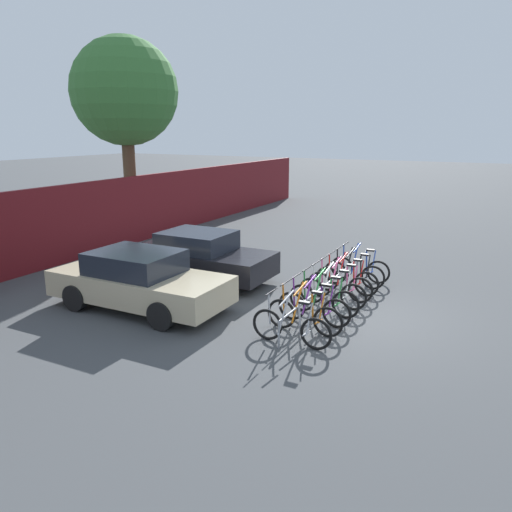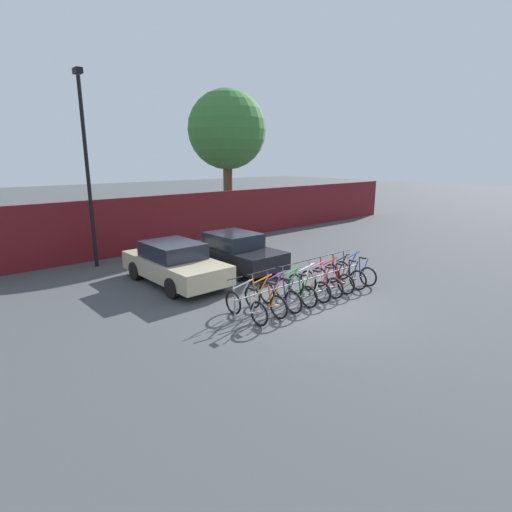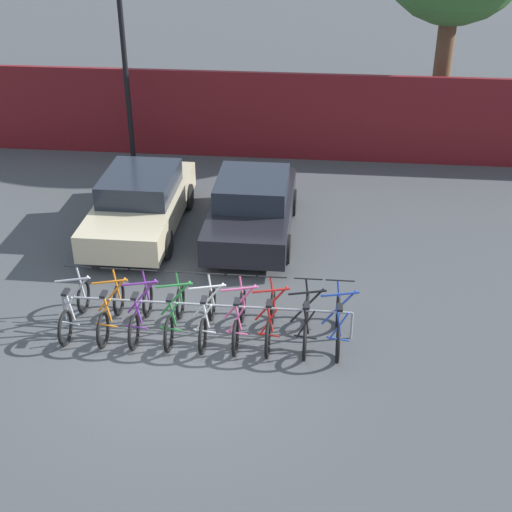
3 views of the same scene
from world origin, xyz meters
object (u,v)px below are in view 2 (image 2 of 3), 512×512
object	(u,v)px
bike_rack	(304,282)
car_beige	(174,263)
bicycle_green	(295,291)
bicycle_pink	(321,283)
bicycle_red	(332,279)
bicycle_purple	(280,296)
bicycle_black	(345,275)
tree_behind_hoarding	(227,131)
bicycle_orange	(265,300)
car_black	(235,251)
bicycle_white	(309,286)
bicycle_blue	(355,272)
lamp_post	(87,163)
bicycle_silver	(246,306)

from	to	relation	value
bike_rack	car_beige	distance (m)	4.46
bicycle_green	bicycle_pink	size ratio (longest dim) A/B	1.00
bicycle_green	bicycle_red	distance (m)	1.75
bicycle_purple	bicycle_black	size ratio (longest dim) A/B	1.00
bike_rack	tree_behind_hoarding	distance (m)	12.94
bicycle_orange	bicycle_black	xyz separation A→B (m)	(3.58, 0.00, 0.00)
bike_rack	car_beige	world-z (taller)	car_beige
car_black	bike_rack	bearing A→B (deg)	-96.49
bicycle_green	tree_behind_hoarding	bearing A→B (deg)	59.45
bicycle_red	bicycle_black	xyz separation A→B (m)	(0.65, 0.00, 0.00)
car_beige	bicycle_purple	bearing A→B (deg)	-76.39
bicycle_black	bicycle_orange	bearing A→B (deg)	179.74
car_black	bicycle_green	bearing A→B (deg)	-103.69
bicycle_purple	bicycle_green	distance (m)	0.63
bike_rack	bicycle_orange	size ratio (longest dim) A/B	3.15
bicycle_pink	bicycle_red	size ratio (longest dim) A/B	1.00
bicycle_purple	bicycle_orange	bearing A→B (deg)	177.66
bicycle_red	bicycle_white	bearing A→B (deg)	-177.97
bicycle_blue	lamp_post	world-z (taller)	lamp_post
car_beige	tree_behind_hoarding	bearing A→B (deg)	41.87
bicycle_orange	bicycle_red	distance (m)	2.94
car_black	bicycle_orange	bearing A→B (deg)	-118.22
bicycle_green	car_black	bearing A→B (deg)	74.43
bike_rack	bicycle_silver	size ratio (longest dim) A/B	3.15
bicycle_red	car_beige	bearing A→B (deg)	131.69
bicycle_orange	bicycle_blue	xyz separation A→B (m)	(4.15, 0.00, 0.00)
lamp_post	bicycle_silver	bearing A→B (deg)	-83.25
bicycle_silver	bicycle_pink	world-z (taller)	same
bicycle_green	bicycle_pink	bearing A→B (deg)	-1.88
car_beige	car_black	bearing A→B (deg)	0.07
lamp_post	bicycle_pink	bearing A→B (deg)	-63.32
bicycle_orange	bicycle_purple	xyz separation A→B (m)	(0.56, 0.00, 0.00)
bicycle_purple	bicycle_silver	bearing A→B (deg)	177.66
lamp_post	bicycle_black	bearing A→B (deg)	-56.79
bicycle_orange	car_beige	size ratio (longest dim) A/B	0.39
bike_rack	bicycle_green	size ratio (longest dim) A/B	3.15
bicycle_silver	bicycle_orange	distance (m)	0.69
car_black	bicycle_red	bearing A→B (deg)	-79.36
bicycle_silver	bicycle_white	distance (m)	2.48
bicycle_silver	car_black	world-z (taller)	car_black
bicycle_orange	bike_rack	bearing A→B (deg)	5.80
bicycle_pink	bicycle_red	xyz separation A→B (m)	(0.57, 0.00, 0.00)
bicycle_orange	lamp_post	size ratio (longest dim) A/B	0.24
bicycle_black	bicycle_pink	bearing A→B (deg)	179.74
bicycle_purple	bicycle_blue	size ratio (longest dim) A/B	1.00
bicycle_orange	lamp_post	world-z (taller)	lamp_post
bicycle_purple	car_beige	world-z (taller)	car_beige
bicycle_green	bicycle_white	distance (m)	0.60
bicycle_white	car_beige	distance (m)	4.63
bicycle_silver	bicycle_red	bearing A→B (deg)	-2.63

